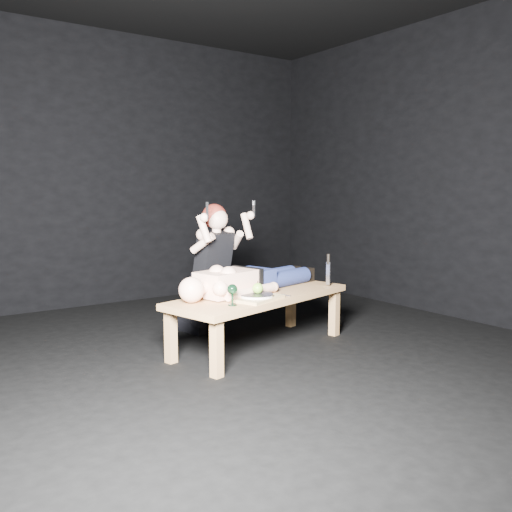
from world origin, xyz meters
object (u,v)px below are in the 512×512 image
serving_tray (256,298)px  carving_knife (328,270)px  lying_man (251,276)px  kneeling_woman (208,268)px  goblet (232,295)px  table (260,321)px

serving_tray → carving_knife: bearing=8.5°
lying_man → kneeling_woman: 0.50m
lying_man → goblet: 0.59m
serving_tray → kneeling_woman: bearing=86.6°
kneeling_woman → carving_knife: 1.05m
table → carving_knife: carving_knife is taller
table → carving_knife: (0.69, -0.06, 0.36)m
table → carving_knife: size_ratio=5.77×
goblet → carving_knife: size_ratio=0.56×
kneeling_woman → carving_knife: (0.81, -0.68, -0.01)m
serving_tray → goblet: 0.28m
kneeling_woman → goblet: 0.93m
serving_tray → table: bearing=48.8°
table → goblet: goblet is taller
kneeling_woman → carving_knife: bearing=-49.6°
carving_knife → goblet: bearing=176.5°
table → goblet: 0.58m
lying_man → carving_knife: bearing=-29.7°
table → kneeling_woman: 0.73m
lying_man → serving_tray: lying_man is taller
lying_man → goblet: (-0.44, -0.39, -0.04)m
kneeling_woman → serving_tray: bearing=-102.9°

